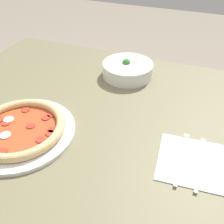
% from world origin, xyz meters
% --- Properties ---
extents(dining_table, '(1.19, 0.94, 0.75)m').
position_xyz_m(dining_table, '(0.00, 0.00, 0.64)').
color(dining_table, '#706B4C').
rests_on(dining_table, ground_plane).
extents(pizza, '(0.32, 0.32, 0.04)m').
position_xyz_m(pizza, '(-0.14, -0.16, 0.76)').
color(pizza, white).
rests_on(pizza, dining_table).
extents(bowl, '(0.20, 0.20, 0.07)m').
position_xyz_m(bowl, '(0.05, 0.28, 0.78)').
color(bowl, white).
rests_on(bowl, dining_table).
extents(napkin, '(0.19, 0.19, 0.00)m').
position_xyz_m(napkin, '(0.35, -0.09, 0.75)').
color(napkin, white).
rests_on(napkin, dining_table).
extents(fork, '(0.02, 0.19, 0.00)m').
position_xyz_m(fork, '(0.33, -0.09, 0.75)').
color(fork, silver).
rests_on(fork, napkin).
extents(knife, '(0.02, 0.19, 0.01)m').
position_xyz_m(knife, '(0.37, -0.10, 0.75)').
color(knife, silver).
rests_on(knife, napkin).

